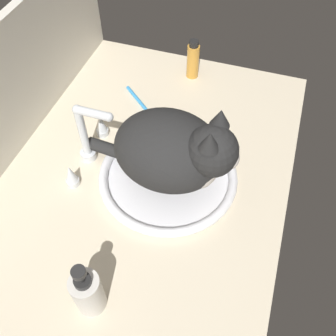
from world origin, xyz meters
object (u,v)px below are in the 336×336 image
at_px(sink_basin, 168,176).
at_px(faucet, 87,140).
at_px(amber_bottle, 194,60).
at_px(soap_pump_bottle, 88,292).
at_px(toothbrush, 142,104).
at_px(cat, 176,151).

distance_m(sink_basin, faucet, 0.21).
bearing_deg(amber_bottle, soap_pump_bottle, -179.78).
relative_size(soap_pump_bottle, toothbrush, 1.16).
bearing_deg(faucet, amber_bottle, -21.36).
height_order(faucet, amber_bottle, faucet).
height_order(faucet, cat, cat).
bearing_deg(toothbrush, sink_basin, -145.76).
xyz_separation_m(sink_basin, amber_bottle, (0.40, 0.05, 0.05)).
bearing_deg(soap_pump_bottle, faucet, 25.39).
xyz_separation_m(faucet, amber_bottle, (0.40, -0.16, -0.01)).
xyz_separation_m(faucet, soap_pump_bottle, (-0.34, -0.16, -0.01)).
bearing_deg(cat, sink_basin, 85.66).
bearing_deg(cat, soap_pump_bottle, 168.95).
height_order(amber_bottle, toothbrush, amber_bottle).
bearing_deg(toothbrush, faucet, 166.71).
xyz_separation_m(faucet, cat, (-0.00, -0.22, 0.04)).
height_order(sink_basin, cat, cat).
bearing_deg(toothbrush, soap_pump_bottle, -169.23).
xyz_separation_m(amber_bottle, soap_pump_bottle, (-0.74, -0.00, -0.00)).
bearing_deg(sink_basin, amber_bottle, 6.95).
relative_size(sink_basin, cat, 0.90).
height_order(soap_pump_bottle, toothbrush, soap_pump_bottle).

